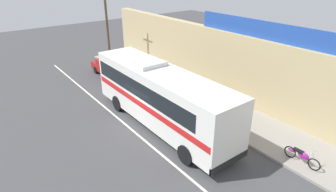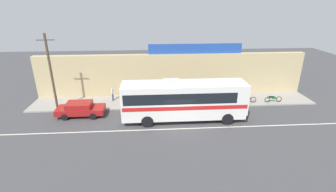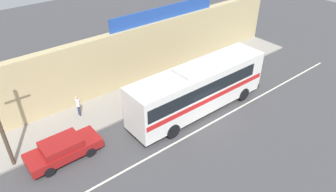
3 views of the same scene
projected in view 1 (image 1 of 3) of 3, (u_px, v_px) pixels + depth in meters
ground_plane at (143, 126)px, 17.12m from camera, size 70.00×70.00×0.00m
sidewalk_slab at (205, 102)px, 19.93m from camera, size 30.00×3.60×0.14m
storefront_facade at (228, 65)px, 20.12m from camera, size 30.00×0.70×4.80m
storefront_billboard at (264, 30)px, 17.03m from camera, size 10.35×0.12×1.10m
road_center_stripe at (132, 130)px, 16.68m from camera, size 30.00×0.14×0.01m
intercity_bus at (160, 94)px, 16.44m from camera, size 11.09×2.65×3.78m
parked_car at (110, 67)px, 24.73m from camera, size 4.42×1.89×1.37m
utility_pole at (107, 24)px, 25.93m from camera, size 1.60×0.22×7.47m
motorcycle_blue at (301, 156)px, 13.52m from camera, size 1.85×0.56×0.94m
pedestrian_by_curb at (158, 64)px, 24.55m from camera, size 0.30×0.48×1.61m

